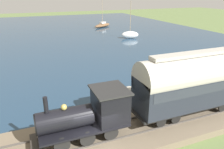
{
  "coord_description": "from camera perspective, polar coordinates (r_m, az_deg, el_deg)",
  "views": [
    {
      "loc": [
        -10.58,
        3.26,
        9.23
      ],
      "look_at": [
        6.0,
        -3.45,
        2.41
      ],
      "focal_mm": 35.0,
      "sensor_mm": 36.0,
      "label": 1
    }
  ],
  "objects": [
    {
      "name": "harbor_water",
      "position": [
        55.03,
        -18.62,
        10.15
      ],
      "size": [
        80.0,
        80.0,
        0.01
      ],
      "color": "navy",
      "rests_on": "ground"
    },
    {
      "name": "sailboat_brown",
      "position": [
        61.69,
        -2.5,
        12.79
      ],
      "size": [
        4.94,
        6.21,
        9.05
      ],
      "rotation": [
        0.0,
        0.0,
        0.59
      ],
      "color": "brown",
      "rests_on": "harbor_water"
    },
    {
      "name": "sailboat_white",
      "position": [
        46.53,
        4.71,
        10.34
      ],
      "size": [
        2.19,
        3.73,
        7.52
      ],
      "rotation": [
        0.0,
        0.0,
        -0.3
      ],
      "color": "white",
      "rests_on": "harbor_water"
    },
    {
      "name": "passenger_coach",
      "position": [
        17.0,
        20.98,
        -1.44
      ],
      "size": [
        2.6,
        9.59,
        4.71
      ],
      "color": "black",
      "rests_on": "rail_embankment"
    },
    {
      "name": "rowboat_mid_harbor",
      "position": [
        21.08,
        3.86,
        -4.33
      ],
      "size": [
        2.19,
        2.13,
        0.53
      ],
      "rotation": [
        0.0,
        0.0,
        0.81
      ],
      "color": "#B7B2A3",
      "rests_on": "harbor_water"
    },
    {
      "name": "steam_locomotive",
      "position": [
        13.65,
        -5.63,
        -9.82
      ],
      "size": [
        2.4,
        6.03,
        3.18
      ],
      "color": "black",
      "rests_on": "rail_embankment"
    },
    {
      "name": "rail_embankment",
      "position": [
        14.81,
        -4.94,
        -16.52
      ],
      "size": [
        5.07,
        56.0,
        0.63
      ],
      "color": "#756651",
      "rests_on": "ground"
    }
  ]
}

